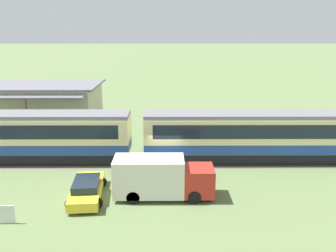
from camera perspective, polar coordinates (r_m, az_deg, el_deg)
The scene contains 6 objects.
ground_plane at distance 27.19m, azimuth -0.43°, elevation -6.69°, with size 600.00×600.00×0.00m, color #607547.
passenger_train at distance 28.05m, azimuth -4.45°, elevation -1.36°, with size 73.01×2.90×3.91m.
railway_track at distance 28.69m, azimuth 2.44°, elevation -5.50°, with size 112.55×3.60×0.04m.
station_building at distance 40.43m, azimuth -19.06°, elevation 3.16°, with size 11.77×9.56×4.66m.
parked_car_yellow at distance 22.92m, azimuth -12.88°, elevation -9.79°, with size 2.44×4.93×1.19m.
delivery_truck_red at distance 22.17m, azimuth -1.18°, elevation -8.23°, with size 6.16×2.10×2.54m.
Camera 1 is at (0.07, -25.29, 9.98)m, focal length 38.00 mm.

